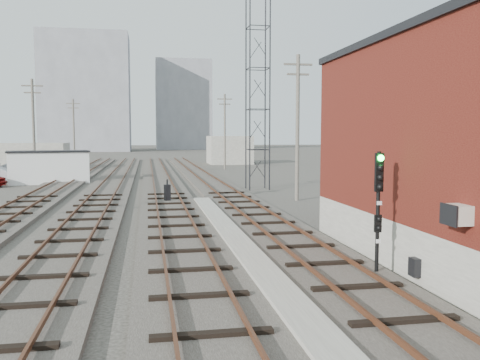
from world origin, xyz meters
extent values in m
plane|color=#282621|center=(0.00, 60.00, 0.00)|extent=(320.00, 320.00, 0.00)
cube|color=#332D28|center=(2.50, 39.00, 0.10)|extent=(3.20, 90.00, 0.20)
cube|color=#4C2816|center=(1.78, 39.00, 0.33)|extent=(0.07, 90.00, 0.12)
cube|color=#4C2816|center=(3.22, 39.00, 0.33)|extent=(0.07, 90.00, 0.12)
cube|color=#332D28|center=(-1.50, 39.00, 0.10)|extent=(3.20, 90.00, 0.20)
cube|color=#4C2816|center=(-2.22, 39.00, 0.33)|extent=(0.07, 90.00, 0.12)
cube|color=#4C2816|center=(-0.78, 39.00, 0.33)|extent=(0.07, 90.00, 0.12)
cube|color=#332D28|center=(-5.50, 39.00, 0.10)|extent=(3.20, 90.00, 0.20)
cube|color=#4C2816|center=(-6.22, 39.00, 0.33)|extent=(0.07, 90.00, 0.12)
cube|color=#4C2816|center=(-4.78, 39.00, 0.33)|extent=(0.07, 90.00, 0.12)
cube|color=#332D28|center=(-9.50, 39.00, 0.10)|extent=(3.20, 90.00, 0.20)
cube|color=#4C2816|center=(-10.22, 39.00, 0.33)|extent=(0.07, 90.00, 0.12)
cube|color=#4C2816|center=(-8.78, 39.00, 0.33)|extent=(0.07, 90.00, 0.12)
cube|color=gray|center=(0.50, 14.00, 0.13)|extent=(0.90, 28.00, 0.26)
cube|color=gray|center=(7.50, 12.00, 0.75)|extent=(6.00, 12.00, 1.50)
cube|color=#5F2316|center=(7.50, 12.00, 4.25)|extent=(6.00, 12.00, 5.50)
cube|color=black|center=(7.50, 12.00, 7.10)|extent=(6.20, 12.20, 0.25)
cube|color=beige|center=(4.28, 8.00, 2.25)|extent=(0.45, 0.62, 0.45)
cube|color=black|center=(4.40, 10.00, 0.50)|extent=(0.20, 0.35, 0.50)
cylinder|color=black|center=(4.75, 34.25, 7.50)|extent=(0.10, 0.10, 15.00)
cylinder|color=black|center=(6.25, 34.25, 7.50)|extent=(0.10, 0.10, 15.00)
cylinder|color=black|center=(4.75, 35.75, 7.50)|extent=(0.10, 0.10, 15.00)
cylinder|color=black|center=(6.25, 35.75, 7.50)|extent=(0.10, 0.10, 15.00)
cylinder|color=#595147|center=(-12.50, 45.00, 4.50)|extent=(0.24, 0.24, 9.00)
cube|color=#595147|center=(-12.50, 45.00, 8.40)|extent=(1.80, 0.12, 0.12)
cube|color=#595147|center=(-12.50, 45.00, 7.80)|extent=(1.40, 0.12, 0.12)
cylinder|color=#595147|center=(-12.50, 70.00, 4.50)|extent=(0.24, 0.24, 9.00)
cube|color=#595147|center=(-12.50, 70.00, 8.40)|extent=(1.80, 0.12, 0.12)
cube|color=#595147|center=(-12.50, 70.00, 7.80)|extent=(1.40, 0.12, 0.12)
cylinder|color=#595147|center=(6.50, 28.00, 4.50)|extent=(0.24, 0.24, 9.00)
cube|color=#595147|center=(6.50, 28.00, 8.40)|extent=(1.80, 0.12, 0.12)
cube|color=#595147|center=(6.50, 28.00, 7.80)|extent=(1.40, 0.12, 0.12)
cylinder|color=#595147|center=(6.50, 58.00, 4.50)|extent=(0.24, 0.24, 9.00)
cube|color=#595147|center=(6.50, 58.00, 8.40)|extent=(1.80, 0.12, 0.12)
cube|color=#595147|center=(6.50, 58.00, 7.80)|extent=(1.40, 0.12, 0.12)
cube|color=gray|center=(-18.00, 135.00, 15.00)|extent=(22.00, 14.00, 30.00)
cube|color=gray|center=(8.00, 150.00, 13.00)|extent=(16.00, 12.00, 26.00)
cube|color=gray|center=(-16.00, 60.00, 1.60)|extent=(8.00, 5.00, 3.20)
cube|color=gray|center=(9.00, 70.00, 2.00)|extent=(6.00, 6.00, 4.00)
cube|color=gray|center=(3.70, 10.84, 0.05)|extent=(0.40, 0.40, 0.10)
cylinder|color=black|center=(3.70, 10.84, 1.81)|extent=(0.11, 0.11, 3.61)
cube|color=black|center=(3.70, 10.82, 3.02)|extent=(0.23, 0.10, 1.08)
sphere|color=#0CE533|center=(3.70, 10.73, 3.43)|extent=(0.18, 0.18, 0.18)
sphere|color=black|center=(3.70, 10.73, 3.16)|extent=(0.18, 0.18, 0.18)
sphere|color=black|center=(3.70, 10.73, 2.89)|extent=(0.18, 0.18, 0.18)
sphere|color=black|center=(3.70, 10.73, 2.62)|extent=(0.18, 0.18, 0.18)
cube|color=black|center=(3.70, 10.82, 1.58)|extent=(0.20, 0.09, 0.50)
cube|color=white|center=(3.70, 10.76, 2.17)|extent=(0.14, 0.02, 0.11)
cube|color=white|center=(3.70, 10.76, 1.08)|extent=(0.14, 0.02, 0.11)
cube|color=black|center=(-1.54, 27.91, 0.63)|extent=(0.41, 0.41, 1.05)
cylinder|color=black|center=(-1.54, 27.91, 1.31)|extent=(0.08, 0.08, 0.31)
cube|color=white|center=(-10.95, 42.95, 1.33)|extent=(6.81, 3.94, 2.66)
cube|color=black|center=(-10.95, 42.95, 2.72)|extent=(7.06, 4.20, 0.13)
imported|color=slate|center=(-14.72, 50.85, 0.75)|extent=(5.60, 3.84, 1.51)
camera|label=1|loc=(-2.67, -2.39, 4.05)|focal=38.00mm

